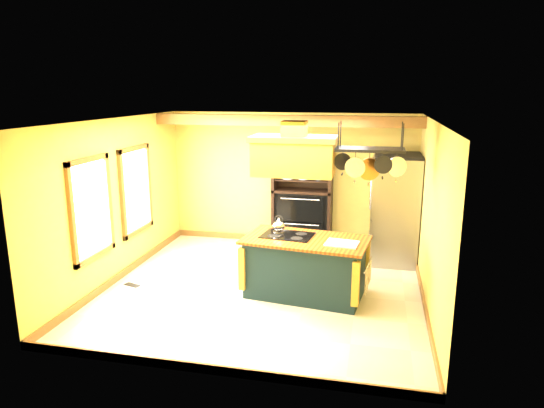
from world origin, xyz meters
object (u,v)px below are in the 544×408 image
at_px(pot_rack, 370,157).
at_px(refrigerator, 394,211).
at_px(range_hood, 294,153).
at_px(hutch, 302,208).
at_px(kitchen_island, 305,266).

bearing_deg(pot_rack, refrigerator, 76.30).
relative_size(range_hood, pot_rack, 1.20).
bearing_deg(range_hood, hutch, 95.26).
relative_size(refrigerator, hutch, 0.94).
height_order(range_hood, pot_rack, same).
height_order(range_hood, hutch, range_hood).
height_order(refrigerator, hutch, hutch).
xyz_separation_m(kitchen_island, hutch, (-0.42, 2.36, 0.35)).
bearing_deg(hutch, refrigerator, -14.14).
height_order(kitchen_island, pot_rack, pot_rack).
distance_m(refrigerator, hutch, 1.84).
xyz_separation_m(range_hood, pot_rack, (1.10, 0.01, -0.02)).
bearing_deg(pot_rack, hutch, 119.40).
bearing_deg(range_hood, pot_rack, 0.58).
xyz_separation_m(range_hood, hutch, (-0.22, 2.36, -1.40)).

